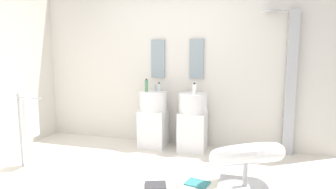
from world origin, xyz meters
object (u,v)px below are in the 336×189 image
Objects in this scene: soap_bottle_white at (194,89)px; pedestal_sink_left at (153,119)px; towel_rack at (29,119)px; coffee_mug at (177,187)px; pedestal_sink_right at (193,121)px; shower_column at (290,80)px; magazine_charcoal at (156,186)px; lounge_chair at (246,160)px; soap_bottle_green at (146,85)px; magazine_teal at (197,183)px; soap_bottle_clear at (159,87)px.

pedestal_sink_left is at bearing 170.68° from soap_bottle_white.
towel_rack is 5.68× the size of soap_bottle_white.
pedestal_sink_right is at bearing 94.25° from coffee_mug.
shower_column is 2.24m from coffee_mug.
pedestal_sink_right reaches higher than towel_rack.
towel_rack is 4.11× the size of magazine_charcoal.
pedestal_sink_right is 0.51m from soap_bottle_white.
lounge_chair is 1.11× the size of towel_rack.
pedestal_sink_left is 2.07m from shower_column.
magazine_charcoal is at bearing -66.35° from soap_bottle_green.
soap_bottle_green is (-2.08, -0.17, -0.12)m from shower_column.
shower_column is 22.30× the size of coffee_mug.
lounge_chair reaches higher than coffee_mug.
soap_bottle_clear is (-0.84, 1.24, 0.91)m from magazine_teal.
towel_rack is (-3.20, -1.42, -0.45)m from shower_column.
towel_rack is 2.22m from soap_bottle_white.
coffee_mug is (-0.69, -0.20, -0.29)m from lounge_chair.
magazine_teal is 1.82m from soap_bottle_green.
soap_bottle_white reaches higher than soap_bottle_clear.
pedestal_sink_left is 1.83m from lounge_chair.
magazine_charcoal is 1.38× the size of soap_bottle_white.
pedestal_sink_left reaches higher than magazine_teal.
coffee_mug is (-1.24, -1.56, -1.02)m from shower_column.
pedestal_sink_right is 10.54× the size of coffee_mug.
soap_bottle_white is (-0.76, 1.05, 0.60)m from lounge_chair.
shower_column reaches higher than soap_bottle_clear.
magazine_charcoal is at bearing -169.16° from lounge_chair.
soap_bottle_green is (-0.78, 0.13, 0.01)m from soap_bottle_white.
shower_column reaches higher than pedestal_sink_right.
magazine_charcoal is (-1.49, -1.53, -1.06)m from shower_column.
towel_rack is at bearing -146.74° from pedestal_sink_right.
shower_column is at bearing 3.16° from soap_bottle_clear.
shower_column is 2.38m from magazine_charcoal.
soap_bottle_clear is at bearing 114.36° from coffee_mug.
soap_bottle_clear is 0.20m from soap_bottle_green.
shower_column reaches higher than magazine_charcoal.
soap_bottle_white is at bearing 30.35° from towel_rack.
coffee_mug reaches higher than magazine_teal.
soap_bottle_white is (-1.30, -0.31, -0.13)m from shower_column.
towel_rack is at bearing -131.92° from soap_bottle_green.
pedestal_sink_left is 1.00× the size of pedestal_sink_right.
lounge_chair is at bearing -55.61° from pedestal_sink_right.
towel_rack is at bearing 156.31° from magazine_charcoal.
magazine_charcoal is at bearing 174.10° from coffee_mug.
magazine_charcoal is 1.18× the size of soap_bottle_green.
soap_bottle_green is (-0.18, -0.07, 0.03)m from soap_bottle_clear.
magazine_charcoal is at bearing -96.14° from pedestal_sink_right.
magazine_teal is 1.49× the size of soap_bottle_white.
pedestal_sink_right is at bearing -1.99° from soap_bottle_green.
shower_column reaches higher than pedestal_sink_left.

